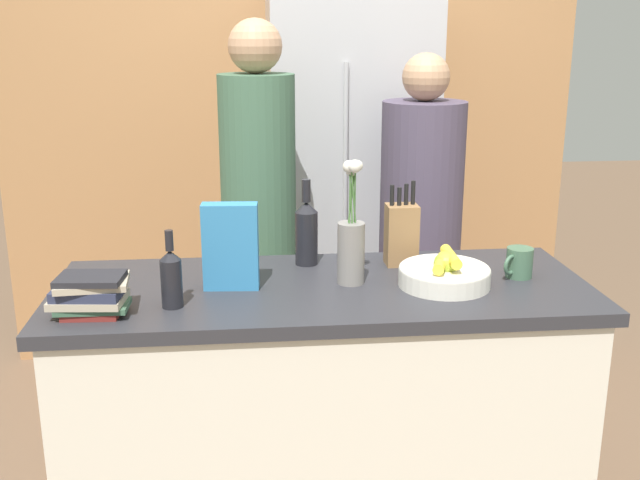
% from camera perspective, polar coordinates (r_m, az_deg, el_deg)
% --- Properties ---
extents(kitchen_island, '(1.63, 0.65, 0.91)m').
position_cam_1_polar(kitchen_island, '(2.48, 0.19, -13.37)').
color(kitchen_island, silver).
rests_on(kitchen_island, ground_plane).
extents(back_wall_wood, '(2.83, 0.12, 2.60)m').
position_cam_1_polar(back_wall_wood, '(3.79, -2.36, 10.36)').
color(back_wall_wood, '#AD7A4C').
rests_on(back_wall_wood, ground_plane).
extents(refrigerator, '(0.72, 0.63, 1.85)m').
position_cam_1_polar(refrigerator, '(3.51, 2.12, 3.75)').
color(refrigerator, '#B7B7BC').
rests_on(refrigerator, ground_plane).
extents(fruit_bowl, '(0.28, 0.28, 0.11)m').
position_cam_1_polar(fruit_bowl, '(2.30, 9.48, -2.51)').
color(fruit_bowl, silver).
rests_on(fruit_bowl, kitchen_island).
extents(knife_block, '(0.10, 0.09, 0.28)m').
position_cam_1_polar(knife_block, '(2.47, 6.23, 0.50)').
color(knife_block, olive).
rests_on(knife_block, kitchen_island).
extents(flower_vase, '(0.08, 0.08, 0.38)m').
position_cam_1_polar(flower_vase, '(2.27, 2.40, 0.01)').
color(flower_vase, gray).
rests_on(flower_vase, kitchen_island).
extents(cereal_box, '(0.17, 0.07, 0.26)m').
position_cam_1_polar(cereal_box, '(2.24, -6.83, -0.51)').
color(cereal_box, teal).
rests_on(cereal_box, kitchen_island).
extents(coffee_mug, '(0.11, 0.09, 0.09)m').
position_cam_1_polar(coffee_mug, '(2.43, 14.91, -1.68)').
color(coffee_mug, '#42664C').
rests_on(coffee_mug, kitchen_island).
extents(book_stack, '(0.22, 0.16, 0.11)m').
position_cam_1_polar(book_stack, '(2.13, -17.09, -3.97)').
color(book_stack, maroon).
rests_on(book_stack, kitchen_island).
extents(bottle_oil, '(0.06, 0.06, 0.22)m').
position_cam_1_polar(bottle_oil, '(2.13, -11.27, -2.79)').
color(bottle_oil, black).
rests_on(bottle_oil, kitchen_island).
extents(bottle_vinegar, '(0.07, 0.07, 0.29)m').
position_cam_1_polar(bottle_vinegar, '(2.46, -1.04, 0.68)').
color(bottle_vinegar, black).
rests_on(bottle_vinegar, kitchen_island).
extents(person_at_sink, '(0.29, 0.29, 1.70)m').
position_cam_1_polar(person_at_sink, '(2.89, -4.67, 1.97)').
color(person_at_sink, '#383842').
rests_on(person_at_sink, ground_plane).
extents(person_in_blue, '(0.33, 0.33, 1.58)m').
position_cam_1_polar(person_in_blue, '(3.04, 7.65, 0.87)').
color(person_in_blue, '#383842').
rests_on(person_in_blue, ground_plane).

